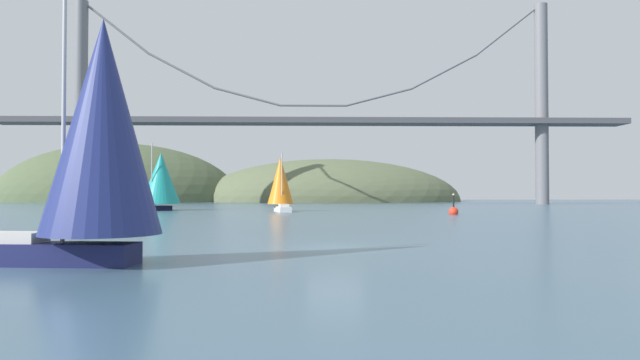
% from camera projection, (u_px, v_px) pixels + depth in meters
% --- Properties ---
extents(ground_plane, '(360.00, 360.00, 0.00)m').
position_uv_depth(ground_plane, '(335.00, 248.00, 24.84)').
color(ground_plane, '#426075').
extents(headland_center, '(75.11, 44.00, 24.18)m').
position_uv_depth(headland_center, '(329.00, 201.00, 159.88)').
color(headland_center, '#5B6647').
rests_on(headland_center, ground_plane).
extents(headland_left, '(69.08, 44.00, 33.04)m').
position_uv_depth(headland_left, '(118.00, 202.00, 158.53)').
color(headland_left, '#4C5B3D').
rests_on(headland_left, ground_plane).
extents(suspension_bridge, '(135.46, 6.00, 43.87)m').
position_uv_depth(suspension_bridge, '(313.00, 113.00, 120.24)').
color(suspension_bridge, slate).
rests_on(suspension_bridge, ground_plane).
extents(sailboat_navy_sail, '(7.40, 4.38, 9.41)m').
position_uv_depth(sailboat_navy_sail, '(99.00, 134.00, 19.07)').
color(sailboat_navy_sail, '#191E4C').
rests_on(sailboat_navy_sail, ground_plane).
extents(sailboat_teal_sail, '(7.99, 9.24, 9.39)m').
position_uv_depth(sailboat_teal_sail, '(160.00, 179.00, 78.52)').
color(sailboat_teal_sail, '#191E4C').
rests_on(sailboat_teal_sail, ground_plane).
extents(sailboat_orange_sail, '(4.06, 7.13, 7.77)m').
position_uv_depth(sailboat_orange_sail, '(281.00, 183.00, 74.75)').
color(sailboat_orange_sail, white).
rests_on(sailboat_orange_sail, ground_plane).
extents(channel_buoy, '(1.10, 1.10, 2.64)m').
position_uv_depth(channel_buoy, '(454.00, 211.00, 63.81)').
color(channel_buoy, red).
rests_on(channel_buoy, ground_plane).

